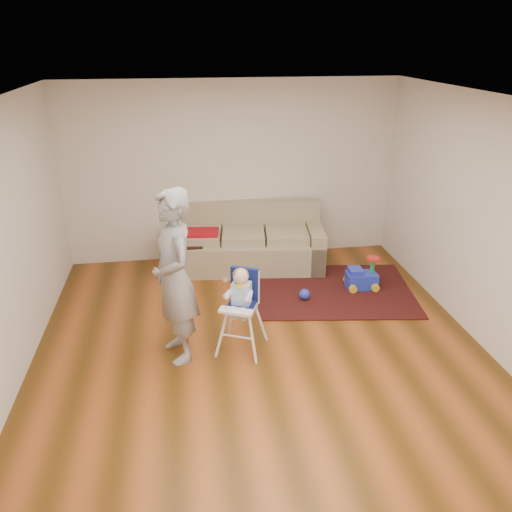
{
  "coord_description": "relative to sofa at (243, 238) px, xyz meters",
  "views": [
    {
      "loc": [
        -0.78,
        -4.59,
        3.24
      ],
      "look_at": [
        0.0,
        0.4,
        1.0
      ],
      "focal_mm": 35.0,
      "sensor_mm": 36.0,
      "label": 1
    }
  ],
  "objects": [
    {
      "name": "ground",
      "position": [
        -0.1,
        -2.3,
        -0.46
      ],
      "size": [
        5.5,
        5.5,
        0.0
      ],
      "primitive_type": "plane",
      "color": "#50300D",
      "rests_on": "ground"
    },
    {
      "name": "room_envelope",
      "position": [
        -0.1,
        -1.77,
        1.42
      ],
      "size": [
        5.04,
        5.52,
        2.72
      ],
      "color": "silver",
      "rests_on": "ground"
    },
    {
      "name": "sofa",
      "position": [
        0.0,
        0.0,
        0.0
      ],
      "size": [
        2.48,
        1.27,
        0.92
      ],
      "rotation": [
        0.0,
        0.0,
        -0.13
      ],
      "color": "gray",
      "rests_on": "ground"
    },
    {
      "name": "side_table",
      "position": [
        -0.87,
        -0.09,
        -0.22
      ],
      "size": [
        0.48,
        0.48,
        0.48
      ],
      "primitive_type": null,
      "color": "black",
      "rests_on": "ground"
    },
    {
      "name": "area_rug",
      "position": [
        1.12,
        -1.01,
        -0.45
      ],
      "size": [
        2.33,
        1.87,
        0.02
      ],
      "primitive_type": "cube",
      "rotation": [
        0.0,
        0.0,
        -0.14
      ],
      "color": "black",
      "rests_on": "ground"
    },
    {
      "name": "ride_on_toy",
      "position": [
        1.52,
        -1.0,
        -0.22
      ],
      "size": [
        0.42,
        0.31,
        0.45
      ],
      "primitive_type": null,
      "rotation": [
        0.0,
        0.0,
        -0.04
      ],
      "color": "blue",
      "rests_on": "area_rug"
    },
    {
      "name": "toy_ball",
      "position": [
        0.66,
        -1.21,
        -0.37
      ],
      "size": [
        0.14,
        0.14,
        0.14
      ],
      "primitive_type": "sphere",
      "color": "blue",
      "rests_on": "area_rug"
    },
    {
      "name": "high_chair",
      "position": [
        -0.31,
        -2.19,
        0.02
      ],
      "size": [
        0.61,
        0.61,
        1.0
      ],
      "rotation": [
        0.0,
        0.0,
        -0.42
      ],
      "color": "white",
      "rests_on": "ground"
    },
    {
      "name": "adult",
      "position": [
        -1.0,
        -2.2,
        0.49
      ],
      "size": [
        0.64,
        0.79,
        1.9
      ],
      "primitive_type": "imported",
      "rotation": [
        0.0,
        0.0,
        -1.27
      ],
      "color": "gray",
      "rests_on": "ground"
    }
  ]
}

